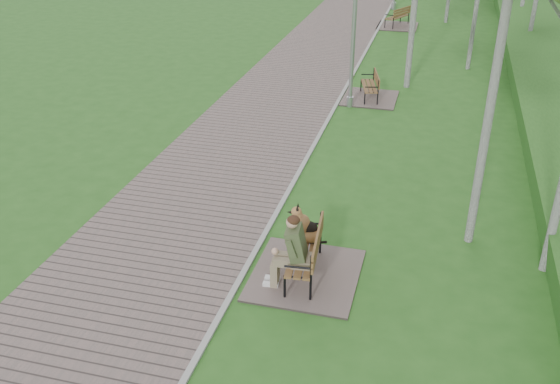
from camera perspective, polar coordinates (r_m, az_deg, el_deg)
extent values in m
plane|color=#285A1D|center=(13.43, 0.78, -0.04)|extent=(120.00, 120.00, 0.00)
cube|color=#6A5B55|center=(33.93, 7.17, 16.89)|extent=(3.50, 67.00, 0.04)
cube|color=#999993|center=(33.74, 10.24, 16.62)|extent=(0.10, 67.00, 0.05)
cube|color=#6A5B55|center=(10.79, 2.35, -7.57)|extent=(1.79, 1.99, 0.04)
cube|color=brown|center=(10.56, 2.12, -5.63)|extent=(0.59, 1.53, 0.04)
cube|color=brown|center=(10.39, 3.46, -4.50)|extent=(0.18, 1.49, 0.33)
cube|color=#6A5B55|center=(19.22, 8.22, 8.49)|extent=(1.59, 1.77, 0.04)
cube|color=brown|center=(19.11, 8.15, 9.57)|extent=(0.70, 1.38, 0.04)
cube|color=brown|center=(19.06, 8.84, 10.23)|extent=(0.34, 1.30, 0.29)
cube|color=#6A5B55|center=(28.68, 10.68, 14.67)|extent=(1.70, 1.89, 0.04)
cube|color=brown|center=(28.60, 10.65, 15.47)|extent=(0.98, 1.46, 0.04)
cube|color=brown|center=(28.44, 11.10, 15.89)|extent=(0.63, 1.30, 0.31)
cylinder|color=#96999E|center=(18.47, 6.40, 8.22)|extent=(0.20, 0.20, 0.29)
cylinder|color=#96999E|center=(17.85, 6.80, 15.18)|extent=(0.12, 0.12, 4.88)
cylinder|color=#96999E|center=(32.29, 10.34, 16.39)|extent=(0.22, 0.22, 0.34)
cylinder|color=silver|center=(10.78, 19.82, 14.40)|extent=(0.18, 0.18, 8.11)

